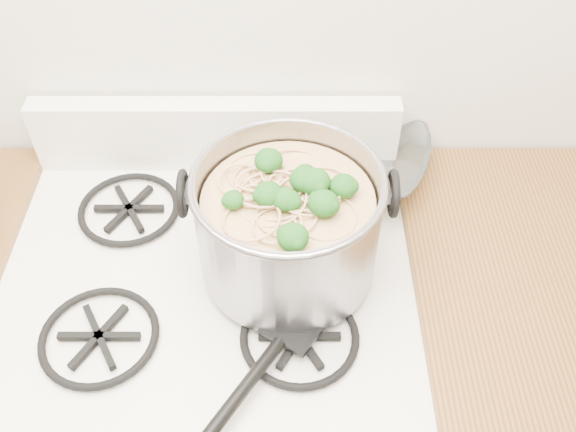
{
  "coord_description": "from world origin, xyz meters",
  "views": [
    {
      "loc": [
        0.15,
        0.52,
        1.84
      ],
      "look_at": [
        0.15,
        1.27,
        1.05
      ],
      "focal_mm": 40.0,
      "sensor_mm": 36.0,
      "label": 1
    }
  ],
  "objects": [
    {
      "name": "gas_range",
      "position": [
        0.0,
        1.26,
        0.44
      ],
      "size": [
        0.76,
        0.66,
        0.92
      ],
      "color": "white",
      "rests_on": "ground"
    },
    {
      "name": "glass_bowl",
      "position": [
        0.3,
        1.52,
        0.94
      ],
      "size": [
        0.14,
        0.14,
        0.03
      ],
      "primitive_type": "imported",
      "rotation": [
        0.0,
        0.0,
        -0.31
      ],
      "color": "white",
      "rests_on": "gas_range"
    },
    {
      "name": "spatula",
      "position": [
        0.17,
        1.14,
        0.94
      ],
      "size": [
        0.41,
        0.42,
        0.02
      ],
      "primitive_type": null,
      "rotation": [
        0.0,
        0.0,
        -0.58
      ],
      "color": "black",
      "rests_on": "gas_range"
    },
    {
      "name": "counter_left",
      "position": [
        -0.51,
        1.26,
        0.46
      ],
      "size": [
        0.25,
        0.65,
        0.92
      ],
      "color": "silver",
      "rests_on": "ground"
    },
    {
      "name": "stock_pot",
      "position": [
        0.15,
        1.27,
        1.03
      ],
      "size": [
        0.36,
        0.33,
        0.22
      ],
      "color": "gray",
      "rests_on": "gas_range"
    }
  ]
}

